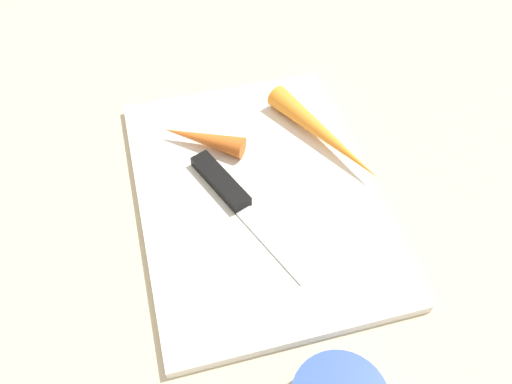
{
  "coord_description": "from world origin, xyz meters",
  "views": [
    {
      "loc": [
        -0.36,
        0.1,
        0.48
      ],
      "look_at": [
        0.0,
        0.0,
        0.01
      ],
      "focal_mm": 37.7,
      "sensor_mm": 36.0,
      "label": 1
    }
  ],
  "objects": [
    {
      "name": "cutting_board",
      "position": [
        0.0,
        0.0,
        0.01
      ],
      "size": [
        0.36,
        0.26,
        0.01
      ],
      "primitive_type": "cube",
      "color": "silver",
      "rests_on": "ground_plane"
    },
    {
      "name": "carrot_long",
      "position": [
        0.05,
        -0.1,
        0.03
      ],
      "size": [
        0.17,
        0.1,
        0.03
      ],
      "primitive_type": "cone",
      "rotation": [
        0.0,
        1.57,
        3.56
      ],
      "color": "orange",
      "rests_on": "cutting_board"
    },
    {
      "name": "knife",
      "position": [
        0.01,
        0.03,
        0.02
      ],
      "size": [
        0.19,
        0.09,
        0.01
      ],
      "rotation": [
        0.0,
        0.0,
        3.53
      ],
      "color": "#B7B7BC",
      "rests_on": "cutting_board"
    },
    {
      "name": "carrot_short",
      "position": [
        0.08,
        0.04,
        0.02
      ],
      "size": [
        0.08,
        0.1,
        0.03
      ],
      "primitive_type": "cone",
      "rotation": [
        0.0,
        1.57,
        1.0
      ],
      "color": "orange",
      "rests_on": "cutting_board"
    },
    {
      "name": "ground_plane",
      "position": [
        0.0,
        0.0,
        0.0
      ],
      "size": [
        1.4,
        1.4,
        0.0
      ],
      "primitive_type": "plane",
      "color": "#C6B793"
    }
  ]
}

